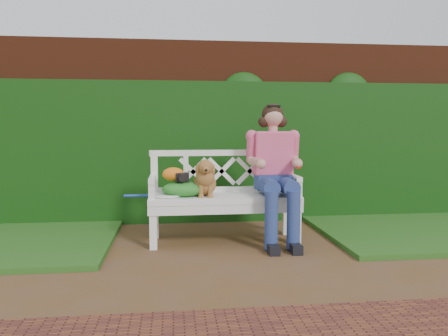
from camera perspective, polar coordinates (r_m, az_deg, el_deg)
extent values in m
plane|color=brown|center=(3.83, 1.03, -12.27)|extent=(60.00, 60.00, 0.00)
cube|color=#5E2613|center=(5.54, -1.60, 4.78)|extent=(10.00, 0.30, 2.20)
cube|color=#15430B|center=(5.33, -1.38, 2.06)|extent=(10.00, 0.18, 1.70)
cube|color=#195613|center=(5.48, 25.56, -7.10)|extent=(2.60, 2.00, 0.05)
cube|color=black|center=(4.31, -5.52, -1.18)|extent=(0.14, 0.11, 0.09)
ellipsoid|color=orange|center=(4.34, -6.64, -0.81)|extent=(0.25, 0.21, 0.14)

